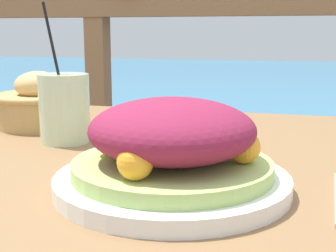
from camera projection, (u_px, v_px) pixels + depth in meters
The scene contains 7 objects.
patio_table at pixel (146, 214), 0.76m from camera, with size 1.01×0.90×0.73m.
railing_fence at pixel (226, 82), 1.54m from camera, with size 2.80×0.08×1.06m.
sea_backdrop at pixel (268, 108), 4.00m from camera, with size 12.00×4.00×0.56m.
salad_plate at pixel (172, 151), 0.57m from camera, with size 0.29×0.29×0.12m.
drink_glass at pixel (64, 108), 0.83m from camera, with size 0.09×0.09×0.24m.
bread_basket at pixel (39, 104), 0.97m from camera, with size 0.18×0.18×0.11m.
orange_near_basket at pixel (183, 120), 0.87m from camera, with size 0.07×0.07×0.07m.
Camera 1 is at (0.23, -0.68, 0.92)m, focal length 50.00 mm.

